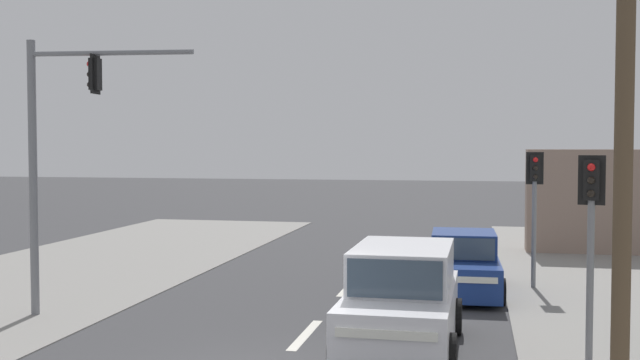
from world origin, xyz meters
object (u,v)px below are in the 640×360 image
at_px(utility_pole_foreground_right, 614,74).
at_px(suv_receding_far, 402,302).
at_px(sedan_kerbside_parked, 464,266).
at_px(traffic_signal_mast, 56,141).
at_px(pedestal_signal_right_kerb, 591,223).
at_px(pedestal_signal_far_median, 534,196).

height_order(utility_pole_foreground_right, suv_receding_far, utility_pole_foreground_right).
distance_m(utility_pole_foreground_right, sedan_kerbside_parked, 9.14).
bearing_deg(suv_receding_far, traffic_signal_mast, 171.06).
bearing_deg(pedestal_signal_right_kerb, suv_receding_far, 175.39).
distance_m(pedestal_signal_far_median, suv_receding_far, 7.35).
distance_m(pedestal_signal_right_kerb, suv_receding_far, 3.56).
bearing_deg(pedestal_signal_far_median, sedan_kerbside_parked, -149.55).
bearing_deg(suv_receding_far, sedan_kerbside_parked, 79.74).
relative_size(pedestal_signal_far_median, sedan_kerbside_parked, 0.83).
bearing_deg(sedan_kerbside_parked, utility_pole_foreground_right, -74.72).
bearing_deg(utility_pole_foreground_right, traffic_signal_mast, 161.85).
relative_size(traffic_signal_mast, sedan_kerbside_parked, 1.40).
bearing_deg(pedestal_signal_right_kerb, traffic_signal_mast, 172.34).
relative_size(utility_pole_foreground_right, suv_receding_far, 1.92).
xyz_separation_m(pedestal_signal_far_median, suv_receding_far, (-2.79, -6.63, -1.53)).
bearing_deg(suv_receding_far, pedestal_signal_right_kerb, -4.61).
distance_m(pedestal_signal_right_kerb, pedestal_signal_far_median, 6.90).
relative_size(utility_pole_foreground_right, sedan_kerbside_parked, 2.04).
relative_size(utility_pole_foreground_right, traffic_signal_mast, 1.46).
height_order(traffic_signal_mast, suv_receding_far, traffic_signal_mast).
height_order(pedestal_signal_right_kerb, sedan_kerbside_parked, pedestal_signal_right_kerb).
height_order(utility_pole_foreground_right, pedestal_signal_right_kerb, utility_pole_foreground_right).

